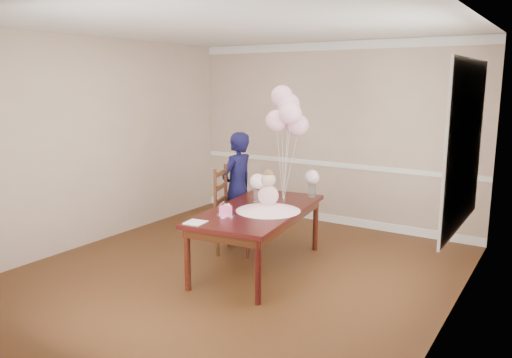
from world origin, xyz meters
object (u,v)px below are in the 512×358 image
object	(u,v)px
dining_table_top	(258,210)
birthday_cake	(226,210)
woman	(237,188)
dining_chair_seat	(237,215)

from	to	relation	value
dining_table_top	birthday_cake	bearing A→B (deg)	-113.96
birthday_cake	woman	xyz separation A→B (m)	(-0.62, 1.12, -0.03)
dining_table_top	dining_chair_seat	world-z (taller)	dining_table_top
birthday_cake	dining_chair_seat	xyz separation A→B (m)	(-0.38, 0.77, -0.29)
dining_table_top	woman	xyz separation A→B (m)	(-0.76, 0.67, 0.05)
dining_table_top	woman	bearing A→B (deg)	130.69
birthday_cake	woman	bearing A→B (deg)	119.04
woman	dining_table_top	bearing A→B (deg)	54.43
birthday_cake	dining_table_top	bearing A→B (deg)	73.62
dining_chair_seat	woman	size ratio (longest dim) A/B	0.32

